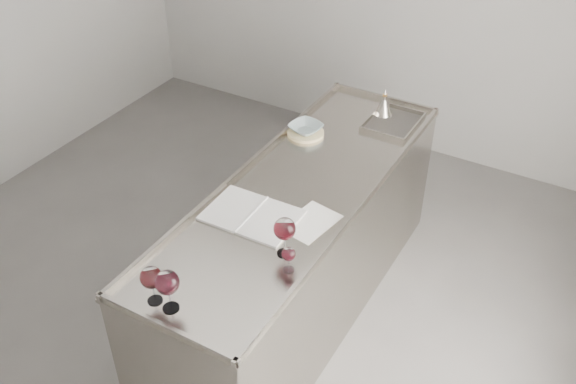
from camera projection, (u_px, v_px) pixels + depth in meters
The scene contains 11 objects.
room_shell at pixel (188, 117), 3.29m from camera, with size 4.54×5.04×2.84m.
counter at pixel (299, 251), 3.85m from camera, with size 0.77×2.42×0.97m.
wine_glass_left at pixel (167, 283), 2.75m from camera, with size 0.11×0.11×0.21m.
wine_glass_middle at pixel (151, 278), 2.80m from camera, with size 0.10×0.10×0.20m.
wine_glass_right at pixel (285, 230), 3.04m from camera, with size 0.11×0.11×0.21m.
wine_glass_small at pixel (289, 255), 2.98m from camera, with size 0.07×0.07×0.14m.
notebook at pixel (252, 215), 3.37m from camera, with size 0.49×0.35×0.02m.
loose_paper_top at pixel (310, 222), 3.33m from camera, with size 0.21×0.30×0.00m, color white.
trivet at pixel (306, 133), 4.03m from camera, with size 0.23×0.23×0.02m, color beige.
ceramic_bowl at pixel (306, 128), 4.01m from camera, with size 0.20×0.20×0.05m, color gray.
wine_funnel at pixel (384, 107), 4.21m from camera, with size 0.12×0.12×0.18m.
Camera 1 is at (1.89, -2.24, 3.04)m, focal length 40.00 mm.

